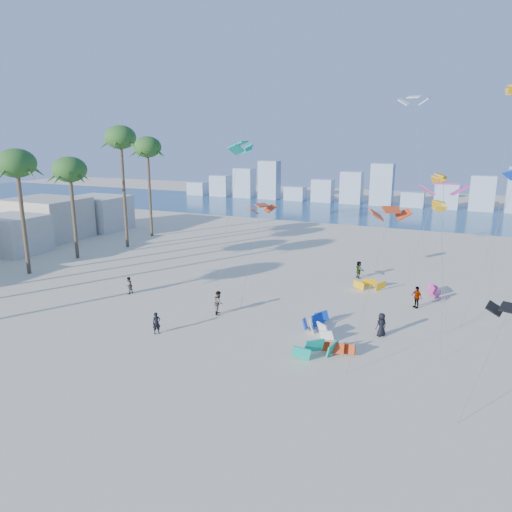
% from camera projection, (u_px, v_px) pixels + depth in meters
% --- Properties ---
extents(ground, '(220.00, 220.00, 0.00)m').
position_uv_depth(ground, '(89.00, 393.00, 26.81)').
color(ground, beige).
rests_on(ground, ground).
extents(ocean, '(220.00, 220.00, 0.00)m').
position_uv_depth(ocean, '(364.00, 211.00, 90.51)').
color(ocean, navy).
rests_on(ocean, ground).
extents(kitesurfer_near, '(0.67, 0.69, 1.60)m').
position_uv_depth(kitesurfer_near, '(157.00, 323.00, 34.62)').
color(kitesurfer_near, black).
rests_on(kitesurfer_near, ground).
extents(kitesurfer_mid, '(1.03, 1.14, 1.92)m').
position_uv_depth(kitesurfer_mid, '(219.00, 303.00, 38.41)').
color(kitesurfer_mid, gray).
rests_on(kitesurfer_mid, ground).
extents(kitesurfers_far, '(36.07, 18.72, 1.85)m').
position_uv_depth(kitesurfers_far, '(380.00, 304.00, 38.31)').
color(kitesurfers_far, black).
rests_on(kitesurfers_far, ground).
extents(grounded_kites, '(8.98, 18.89, 1.04)m').
position_uv_depth(grounded_kites, '(350.00, 317.00, 36.65)').
color(grounded_kites, silver).
rests_on(grounded_kites, ground).
extents(flying_kites, '(24.16, 33.66, 18.52)m').
position_uv_depth(flying_kites, '(401.00, 157.00, 39.34)').
color(flying_kites, '#C43A13').
rests_on(flying_kites, ground).
extents(palm_row, '(6.92, 44.80, 15.10)m').
position_uv_depth(palm_row, '(22.00, 162.00, 47.16)').
color(palm_row, brown).
rests_on(palm_row, ground).
extents(distant_skyline, '(85.00, 3.00, 8.40)m').
position_uv_depth(distant_skyline, '(369.00, 189.00, 99.08)').
color(distant_skyline, '#9EADBF').
rests_on(distant_skyline, ground).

